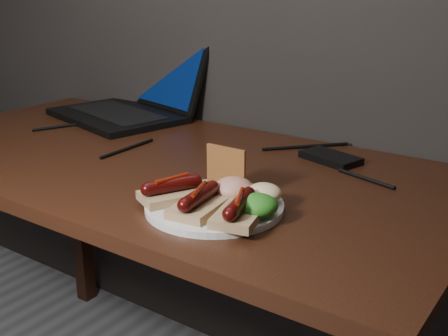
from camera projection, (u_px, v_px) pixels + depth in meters
desk at (157, 194)px, 1.32m from camera, size 1.40×0.70×0.75m
laptop at (134, 98)px, 1.68m from camera, size 0.46×0.43×0.25m
hard_drive at (330, 158)px, 1.27m from camera, size 0.15×0.11×0.02m
desk_cables at (200, 146)px, 1.38m from camera, size 0.96×0.44×0.01m
plate at (214, 206)px, 1.01m from camera, size 0.31×0.31×0.01m
bread_sausage_left at (172, 191)px, 1.02m from camera, size 0.11×0.13×0.04m
bread_sausage_center at (199, 202)px, 0.96m from camera, size 0.08×0.12×0.04m
bread_sausage_right at (239, 210)px, 0.93m from camera, size 0.10×0.13×0.04m
crispbread at (226, 169)px, 1.05m from camera, size 0.08×0.01×0.08m
salad_greens at (258, 205)px, 0.94m from camera, size 0.07×0.07×0.04m
salsa_mound at (234, 188)px, 1.02m from camera, size 0.07×0.07×0.04m
coleslaw_mound at (264, 193)px, 1.00m from camera, size 0.06×0.06×0.04m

